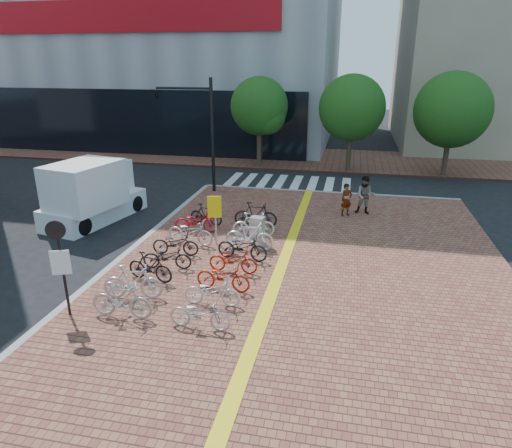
% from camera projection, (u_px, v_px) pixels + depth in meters
% --- Properties ---
extents(ground, '(120.00, 120.00, 0.00)m').
position_uv_depth(ground, '(213.00, 289.00, 15.00)').
color(ground, black).
rests_on(ground, ground).
extents(sidewalk, '(14.00, 34.00, 0.15)m').
position_uv_depth(sidewalk, '(278.00, 407.00, 9.79)').
color(sidewalk, brown).
rests_on(sidewalk, ground).
extents(tactile_strip, '(0.40, 34.00, 0.01)m').
position_uv_depth(tactile_strip, '(233.00, 397.00, 9.96)').
color(tactile_strip, yellow).
rests_on(tactile_strip, sidewalk).
extents(kerb_north, '(14.00, 0.25, 0.15)m').
position_uv_depth(kerb_north, '(327.00, 193.00, 25.43)').
color(kerb_north, gray).
rests_on(kerb_north, ground).
extents(far_sidewalk, '(70.00, 8.00, 0.15)m').
position_uv_depth(far_sidewalk, '(294.00, 158.00, 34.30)').
color(far_sidewalk, brown).
rests_on(far_sidewalk, ground).
extents(crosswalk, '(7.50, 4.00, 0.01)m').
position_uv_depth(crosswalk, '(288.00, 183.00, 27.78)').
color(crosswalk, silver).
rests_on(crosswalk, ground).
extents(street_trees, '(16.20, 4.60, 6.35)m').
position_uv_depth(street_trees, '(369.00, 110.00, 28.69)').
color(street_trees, '#38281E').
rests_on(street_trees, far_sidewalk).
extents(bike_0, '(1.83, 0.56, 1.09)m').
position_uv_depth(bike_0, '(121.00, 300.00, 12.89)').
color(bike_0, '#AFAEB3').
rests_on(bike_0, sidewalk).
extents(bike_1, '(1.91, 0.83, 1.11)m').
position_uv_depth(bike_1, '(133.00, 282.00, 13.93)').
color(bike_1, silver).
rests_on(bike_1, sidewalk).
extents(bike_2, '(1.74, 0.77, 1.01)m').
position_uv_depth(bike_2, '(150.00, 267.00, 15.06)').
color(bike_2, black).
rests_on(bike_2, sidewalk).
extents(bike_3, '(1.79, 0.84, 0.90)m').
position_uv_depth(bike_3, '(167.00, 257.00, 15.96)').
color(bike_3, black).
rests_on(bike_3, sidewalk).
extents(bike_4, '(1.81, 0.74, 0.93)m').
position_uv_depth(bike_4, '(175.00, 243.00, 17.08)').
color(bike_4, black).
rests_on(bike_4, sidewalk).
extents(bike_5, '(2.04, 0.95, 1.03)m').
position_uv_depth(bike_5, '(190.00, 232.00, 18.07)').
color(bike_5, silver).
rests_on(bike_5, sidewalk).
extents(bike_6, '(1.92, 0.93, 0.97)m').
position_uv_depth(bike_6, '(196.00, 221.00, 19.33)').
color(bike_6, red).
rests_on(bike_6, sidewalk).
extents(bike_7, '(1.62, 0.71, 0.94)m').
position_uv_depth(bike_7, '(206.00, 214.00, 20.24)').
color(bike_7, black).
rests_on(bike_7, sidewalk).
extents(bike_8, '(1.75, 0.63, 0.91)m').
position_uv_depth(bike_8, '(200.00, 314.00, 12.38)').
color(bike_8, '#B3B4B8').
rests_on(bike_8, sidewalk).
extents(bike_9, '(1.75, 0.70, 0.90)m').
position_uv_depth(bike_9, '(212.00, 291.00, 13.57)').
color(bike_9, silver).
rests_on(bike_9, sidewalk).
extents(bike_10, '(1.83, 0.75, 0.94)m').
position_uv_depth(bike_10, '(223.00, 277.00, 14.46)').
color(bike_10, '#B3230C').
rests_on(bike_10, sidewalk).
extents(bike_11, '(1.74, 0.64, 0.91)m').
position_uv_depth(bike_11, '(233.00, 260.00, 15.68)').
color(bike_11, red).
rests_on(bike_11, sidewalk).
extents(bike_12, '(1.98, 0.89, 1.01)m').
position_uv_depth(bike_12, '(242.00, 247.00, 16.67)').
color(bike_12, black).
rests_on(bike_12, sidewalk).
extents(bike_13, '(1.90, 0.55, 1.14)m').
position_uv_depth(bike_13, '(249.00, 236.00, 17.52)').
color(bike_13, white).
rests_on(bike_13, sidewalk).
extents(bike_14, '(1.82, 0.83, 1.06)m').
position_uv_depth(bike_14, '(253.00, 225.00, 18.79)').
color(bike_14, silver).
rests_on(bike_14, sidewalk).
extents(bike_15, '(1.92, 0.61, 1.14)m').
position_uv_depth(bike_15, '(256.00, 215.00, 19.89)').
color(bike_15, black).
rests_on(bike_15, sidewalk).
extents(pedestrian_a, '(0.67, 0.61, 1.54)m').
position_uv_depth(pedestrian_a, '(346.00, 200.00, 21.31)').
color(pedestrian_a, gray).
rests_on(pedestrian_a, sidewalk).
extents(pedestrian_b, '(0.94, 0.76, 1.82)m').
position_uv_depth(pedestrian_b, '(365.00, 195.00, 21.51)').
color(pedestrian_b, '#4F5364').
rests_on(pedestrian_b, sidewalk).
extents(utility_box, '(0.59, 0.48, 1.15)m').
position_uv_depth(utility_box, '(257.00, 231.00, 17.99)').
color(utility_box, '#AFAFB4').
rests_on(utility_box, sidewalk).
extents(yellow_sign, '(0.54, 0.20, 2.00)m').
position_uv_depth(yellow_sign, '(215.00, 211.00, 17.74)').
color(yellow_sign, '#B7B7BC').
rests_on(yellow_sign, sidewalk).
extents(notice_sign, '(0.52, 0.22, 2.90)m').
position_uv_depth(notice_sign, '(60.00, 257.00, 12.55)').
color(notice_sign, black).
rests_on(notice_sign, sidewalk).
extents(traffic_light_pole, '(3.27, 1.26, 6.08)m').
position_uv_depth(traffic_light_pole, '(187.00, 114.00, 24.44)').
color(traffic_light_pole, black).
rests_on(traffic_light_pole, sidewalk).
extents(box_truck, '(3.15, 5.34, 2.90)m').
position_uv_depth(box_truck, '(92.00, 192.00, 20.94)').
color(box_truck, white).
rests_on(box_truck, ground).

